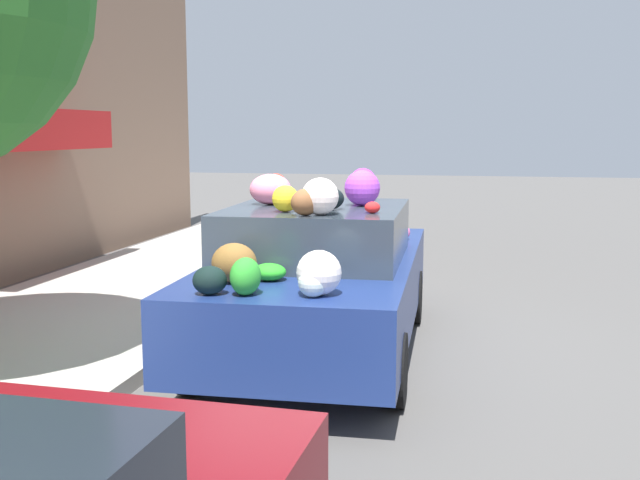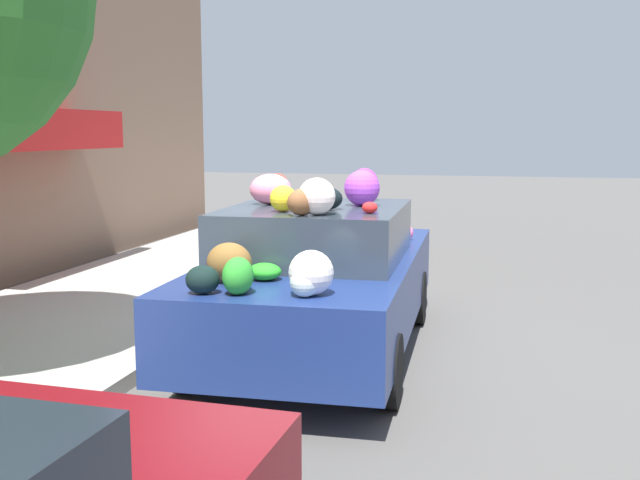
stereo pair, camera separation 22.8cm
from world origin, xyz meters
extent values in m
plane|color=#565451|center=(0.00, 0.00, 0.00)|extent=(60.00, 60.00, 0.00)
cube|color=#B2ADA3|center=(0.00, 2.70, 0.07)|extent=(24.00, 3.20, 0.14)
cube|color=red|center=(2.04, 4.35, 2.18)|extent=(3.33, 0.90, 0.55)
cylinder|color=gold|center=(2.26, 1.62, 0.42)|extent=(0.20, 0.20, 0.55)
sphere|color=gold|center=(2.26, 1.62, 0.75)|extent=(0.18, 0.18, 0.18)
cube|color=navy|center=(0.00, -0.18, 0.63)|extent=(4.33, 1.96, 0.67)
cube|color=#333D47|center=(-0.17, -0.19, 1.21)|extent=(1.98, 1.66, 0.49)
cylinder|color=black|center=(1.29, 0.70, 0.30)|extent=(0.60, 0.20, 0.59)
cylinder|color=black|center=(1.35, -0.97, 0.30)|extent=(0.60, 0.20, 0.59)
cylinder|color=black|center=(-1.35, 0.60, 0.30)|extent=(0.60, 0.20, 0.59)
cylinder|color=black|center=(-1.29, -1.06, 0.30)|extent=(0.60, 0.20, 0.59)
ellipsoid|color=green|center=(-1.29, -0.05, 1.04)|extent=(0.32, 0.33, 0.14)
sphere|color=pink|center=(1.33, 0.58, 1.04)|extent=(0.18, 0.18, 0.14)
ellipsoid|color=red|center=(-0.62, -0.78, 1.51)|extent=(0.13, 0.14, 0.10)
sphere|color=purple|center=(1.51, -0.11, 1.06)|extent=(0.21, 0.21, 0.18)
sphere|color=green|center=(1.35, 0.17, 1.07)|extent=(0.24, 0.24, 0.20)
sphere|color=yellow|center=(-0.69, -0.02, 1.57)|extent=(0.25, 0.25, 0.23)
ellipsoid|color=black|center=(-1.89, 0.23, 1.08)|extent=(0.29, 0.31, 0.21)
sphere|color=white|center=(-1.81, -0.53, 1.08)|extent=(0.28, 0.28, 0.22)
ellipsoid|color=brown|center=(-0.91, -0.26, 1.57)|extent=(0.36, 0.30, 0.22)
ellipsoid|color=red|center=(0.29, 0.33, 1.59)|extent=(0.34, 0.28, 0.27)
ellipsoid|color=green|center=(-1.85, -0.03, 1.11)|extent=(0.30, 0.25, 0.28)
ellipsoid|color=purple|center=(0.55, -0.51, 1.62)|extent=(0.36, 0.38, 0.33)
sphere|color=pink|center=(1.20, -0.85, 1.05)|extent=(0.18, 0.18, 0.16)
sphere|color=white|center=(-1.74, -0.55, 1.14)|extent=(0.35, 0.35, 0.33)
sphere|color=purple|center=(-0.01, -0.59, 1.62)|extent=(0.39, 0.39, 0.34)
sphere|color=white|center=(1.26, 0.38, 1.07)|extent=(0.19, 0.19, 0.19)
ellipsoid|color=black|center=(-1.73, 0.00, 1.07)|extent=(0.22, 0.22, 0.20)
ellipsoid|color=brown|center=(-1.44, 0.19, 1.13)|extent=(0.38, 0.40, 0.31)
ellipsoid|color=green|center=(1.40, 0.57, 1.06)|extent=(0.33, 0.35, 0.17)
ellipsoid|color=black|center=(-0.41, -0.36, 1.56)|extent=(0.32, 0.32, 0.20)
sphere|color=white|center=(-0.85, -0.37, 1.61)|extent=(0.43, 0.43, 0.31)
ellipsoid|color=pink|center=(-0.08, 0.28, 1.60)|extent=(0.50, 0.52, 0.29)
sphere|color=orange|center=(1.31, 0.07, 1.04)|extent=(0.20, 0.20, 0.15)
camera|label=1|loc=(-6.94, -1.69, 2.16)|focal=42.00mm
camera|label=2|loc=(-6.89, -1.92, 2.16)|focal=42.00mm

